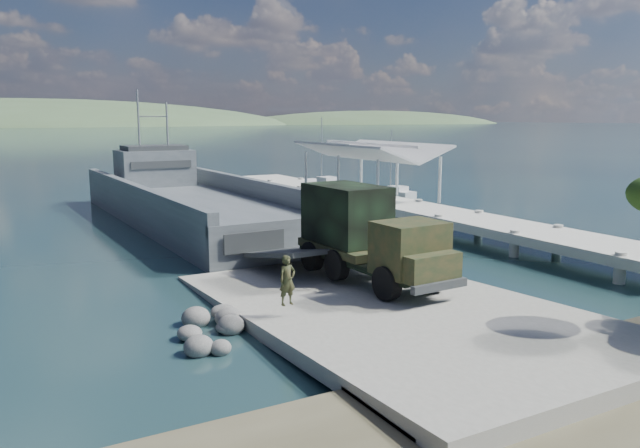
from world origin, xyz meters
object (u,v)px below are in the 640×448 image
(pier, at_px, (378,194))
(landing_craft, at_px, (196,210))
(soldier, at_px, (287,292))
(sailboat_near, at_px, (391,193))
(sailboat_far, at_px, (322,185))
(military_truck, at_px, (366,234))

(pier, relative_size, landing_craft, 1.30)
(soldier, bearing_deg, sailboat_near, 42.71)
(pier, relative_size, soldier, 26.12)
(sailboat_far, bearing_deg, pier, -110.86)
(pier, bearing_deg, soldier, -131.10)
(landing_craft, height_order, soldier, landing_craft)
(sailboat_near, height_order, sailboat_far, sailboat_far)
(military_truck, distance_m, soldier, 5.80)
(military_truck, distance_m, sailboat_near, 31.14)
(pier, bearing_deg, landing_craft, 164.10)
(pier, height_order, landing_craft, landing_craft)
(landing_craft, bearing_deg, soldier, -101.65)
(military_truck, bearing_deg, landing_craft, 89.54)
(landing_craft, xyz_separation_m, military_truck, (0.73, -19.92, 1.55))
(landing_craft, relative_size, soldier, 20.08)
(pier, distance_m, landing_craft, 13.02)
(military_truck, relative_size, sailboat_far, 1.13)
(sailboat_near, bearing_deg, landing_craft, -176.73)
(landing_craft, distance_m, military_truck, 20.00)
(pier, xyz_separation_m, sailboat_far, (5.06, 17.17, -1.21))
(soldier, distance_m, sailboat_near, 36.42)
(soldier, height_order, sailboat_far, sailboat_far)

